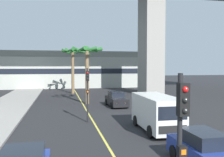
% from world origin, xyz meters
% --- Properties ---
extents(lane_stripe_center, '(0.14, 56.00, 0.01)m').
position_xyz_m(lane_stripe_center, '(0.00, 24.00, 0.00)').
color(lane_stripe_center, '#DBCC4C').
rests_on(lane_stripe_center, ground).
extents(pier_building_backdrop, '(31.95, 8.04, 7.28)m').
position_xyz_m(pier_building_backdrop, '(0.00, 54.54, 3.58)').
color(pier_building_backdrop, '#ADB2A8').
rests_on(pier_building_backdrop, ground).
extents(car_queue_second, '(1.95, 4.16, 1.56)m').
position_xyz_m(car_queue_second, '(3.43, 28.26, 0.72)').
color(car_queue_second, black).
rests_on(car_queue_second, ground).
extents(car_queue_third, '(1.85, 4.11, 1.56)m').
position_xyz_m(car_queue_third, '(3.53, 11.44, 0.72)').
color(car_queue_third, navy).
rests_on(car_queue_third, ground).
extents(delivery_van, '(2.21, 5.27, 2.36)m').
position_xyz_m(delivery_van, '(3.81, 17.68, 1.29)').
color(delivery_van, silver).
rests_on(delivery_van, ground).
extents(traffic_light_median_near, '(0.24, 0.37, 4.20)m').
position_xyz_m(traffic_light_median_near, '(0.24, 7.21, 2.71)').
color(traffic_light_median_near, black).
rests_on(traffic_light_median_near, ground).
extents(traffic_light_median_far, '(0.24, 0.37, 4.20)m').
position_xyz_m(traffic_light_median_far, '(-0.46, 21.07, 2.71)').
color(traffic_light_median_far, black).
rests_on(traffic_light_median_far, ground).
extents(palm_tree_near_median, '(3.57, 3.61, 6.61)m').
position_xyz_m(palm_tree_near_median, '(0.55, 30.54, 5.34)').
color(palm_tree_near_median, brown).
rests_on(palm_tree_near_median, ground).
extents(palm_tree_mid_median, '(3.65, 3.65, 7.16)m').
position_xyz_m(palm_tree_mid_median, '(-0.53, 41.90, 5.73)').
color(palm_tree_mid_median, brown).
rests_on(palm_tree_mid_median, ground).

